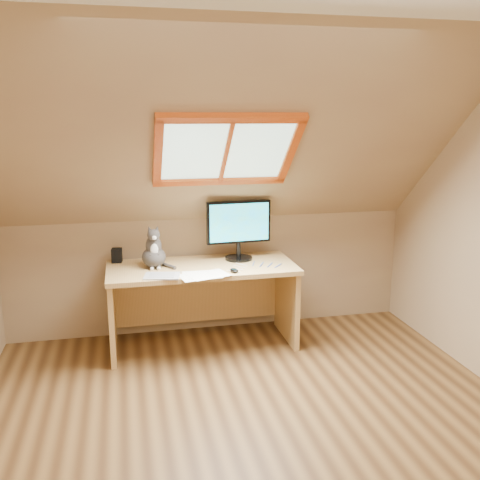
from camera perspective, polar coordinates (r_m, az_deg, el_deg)
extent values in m
plane|color=brown|center=(3.39, 2.28, -20.32)|extent=(3.50, 3.50, 0.00)
cube|color=tan|center=(1.39, 22.23, -16.69)|extent=(3.50, 0.02, 2.40)
cube|color=tan|center=(4.74, -3.06, -3.60)|extent=(3.50, 0.02, 1.00)
cube|color=tan|center=(3.78, -1.31, 10.64)|extent=(3.50, 1.56, 1.41)
cube|color=#B2E0CC|center=(3.86, -1.53, 9.65)|extent=(0.90, 0.53, 0.48)
cube|color=#CF5813|center=(3.86, -1.53, 9.65)|extent=(1.02, 0.64, 0.59)
cube|color=tan|center=(4.32, -4.09, -2.97)|extent=(1.50, 0.66, 0.04)
cube|color=tan|center=(4.39, -13.47, -7.78)|extent=(0.04, 0.59, 0.65)
cube|color=tan|center=(4.58, 5.01, -6.55)|extent=(0.04, 0.59, 0.65)
cube|color=tan|center=(4.71, -4.57, -5.99)|extent=(1.40, 0.03, 0.45)
cylinder|color=black|center=(4.48, -0.15, -1.95)|extent=(0.23, 0.23, 0.02)
cylinder|color=black|center=(4.46, -0.15, -1.05)|extent=(0.04, 0.04, 0.12)
cube|color=black|center=(4.41, -0.15, 1.95)|extent=(0.54, 0.07, 0.35)
cube|color=#0A7BD8|center=(4.38, -0.05, 1.88)|extent=(0.50, 0.04, 0.31)
ellipsoid|color=#433E3B|center=(4.30, -9.18, -1.81)|extent=(0.20, 0.23, 0.16)
ellipsoid|color=#433E3B|center=(4.26, -9.21, -0.63)|extent=(0.13, 0.13, 0.18)
ellipsoid|color=silver|center=(4.21, -9.13, -1.04)|extent=(0.06, 0.04, 0.10)
ellipsoid|color=#433E3B|center=(4.20, -9.20, 0.55)|extent=(0.10, 0.09, 0.09)
sphere|color=silver|center=(4.16, -9.14, 0.22)|extent=(0.04, 0.04, 0.04)
cone|color=#433E3B|center=(4.21, -9.66, 1.17)|extent=(0.05, 0.05, 0.06)
cone|color=#433E3B|center=(4.21, -8.84, 1.22)|extent=(0.05, 0.05, 0.06)
cube|color=black|center=(4.50, -13.01, -1.61)|extent=(0.09, 0.09, 0.12)
cube|color=#B2B2B7|center=(4.05, -8.33, -3.82)|extent=(0.29, 0.23, 0.01)
ellipsoid|color=black|center=(4.12, -0.64, -3.25)|extent=(0.07, 0.10, 0.03)
cube|color=white|center=(4.06, -4.24, -3.75)|extent=(0.33, 0.27, 0.00)
cube|color=white|center=(4.06, -4.25, -3.73)|extent=(0.32, 0.24, 0.00)
cube|color=white|center=(4.06, -4.25, -3.71)|extent=(0.35, 0.30, 0.00)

